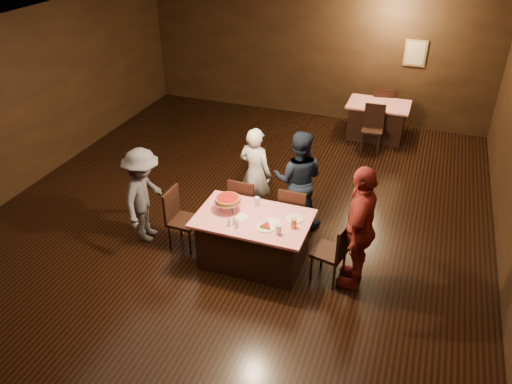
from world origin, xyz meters
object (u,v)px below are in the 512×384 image
at_px(chair_end_right, 329,251).
at_px(diner_white_jacket, 255,173).
at_px(main_table, 253,240).
at_px(glass_front_right, 279,230).
at_px(chair_far_left, 246,203).
at_px(diner_red_shirt, 360,228).
at_px(back_table, 377,120).
at_px(plate_empty, 294,219).
at_px(chair_back_far, 381,107).
at_px(chair_far_right, 295,213).
at_px(glass_back, 257,202).
at_px(diner_navy_hoodie, 298,180).
at_px(glass_amber, 294,224).
at_px(diner_grey_knit, 144,196).
at_px(chair_back_near, 372,129).
at_px(pizza_stand, 228,199).
at_px(chair_end_left, 184,220).

bearing_deg(chair_end_right, diner_white_jacket, -116.45).
xyz_separation_m(main_table, glass_front_right, (0.45, -0.25, 0.46)).
bearing_deg(chair_far_left, diner_red_shirt, 161.32).
bearing_deg(back_table, plate_empty, -95.73).
distance_m(chair_far_left, chair_back_far, 5.05).
xyz_separation_m(chair_back_far, diner_red_shirt, (0.42, -5.52, 0.43)).
height_order(chair_far_right, glass_back, chair_far_right).
bearing_deg(diner_red_shirt, diner_navy_hoodie, -132.60).
bearing_deg(diner_navy_hoodie, main_table, 65.69).
bearing_deg(glass_amber, main_table, 175.24).
bearing_deg(diner_red_shirt, diner_white_jacket, -119.68).
height_order(back_table, plate_empty, plate_empty).
distance_m(main_table, glass_amber, 0.75).
xyz_separation_m(back_table, glass_front_right, (-0.59, -5.24, 0.46)).
bearing_deg(chair_back_far, diner_red_shirt, 84.03).
relative_size(diner_white_jacket, diner_red_shirt, 0.87).
bearing_deg(diner_grey_knit, main_table, -96.57).
bearing_deg(chair_back_near, diner_white_jacket, -118.22).
bearing_deg(glass_front_right, diner_white_jacket, 120.63).
bearing_deg(chair_far_left, diner_white_jacket, -88.54).
xyz_separation_m(diner_red_shirt, glass_amber, (-0.86, -0.11, -0.06)).
bearing_deg(glass_amber, glass_back, 151.70).
height_order(plate_empty, glass_front_right, glass_front_right).
xyz_separation_m(chair_far_right, diner_grey_knit, (-2.14, -0.75, 0.29)).
bearing_deg(chair_far_left, chair_far_right, -178.42).
bearing_deg(diner_white_jacket, glass_front_right, 132.24).
distance_m(glass_front_right, glass_amber, 0.25).
bearing_deg(main_table, chair_far_left, 118.07).
xyz_separation_m(main_table, plate_empty, (0.55, 0.15, 0.39)).
relative_size(glass_front_right, glass_amber, 1.00).
xyz_separation_m(pizza_stand, glass_back, (0.35, 0.25, -0.11)).
height_order(chair_end_right, plate_empty, chair_end_right).
bearing_deg(chair_far_right, plate_empty, 104.93).
height_order(main_table, diner_grey_knit, diner_grey_knit).
distance_m(diner_navy_hoodie, glass_back, 0.94).
xyz_separation_m(main_table, diner_red_shirt, (1.46, 0.06, 0.52)).
xyz_separation_m(chair_far_left, glass_back, (0.35, -0.45, 0.37)).
relative_size(back_table, chair_far_left, 1.37).
bearing_deg(chair_end_right, chair_back_near, -167.29).
distance_m(diner_navy_hoodie, diner_red_shirt, 1.58).
relative_size(chair_end_left, glass_front_right, 6.79).
bearing_deg(chair_back_near, diner_red_shirt, -87.69).
xyz_separation_m(chair_far_right, glass_front_right, (0.05, -1.00, 0.37)).
distance_m(chair_end_right, diner_grey_knit, 2.86).
relative_size(diner_grey_knit, diner_red_shirt, 0.84).
distance_m(pizza_stand, glass_amber, 1.01).
relative_size(chair_back_far, diner_white_jacket, 0.61).
distance_m(diner_navy_hoodie, glass_front_right, 1.42).
xyz_separation_m(plate_empty, glass_front_right, (-0.10, -0.40, 0.06)).
xyz_separation_m(chair_far_right, diner_white_jacket, (-0.80, 0.43, 0.31)).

